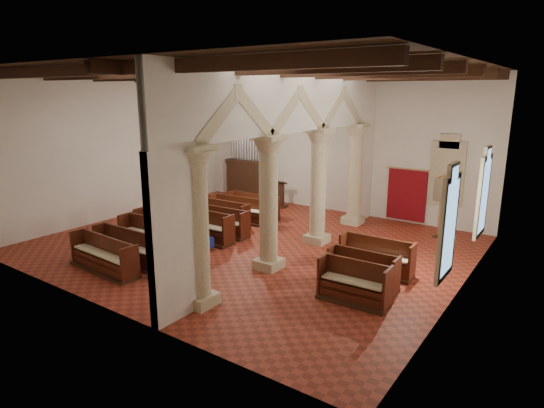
{
  "coord_description": "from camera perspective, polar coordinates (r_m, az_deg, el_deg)",
  "views": [
    {
      "loc": [
        9.39,
        -12.17,
        5.27
      ],
      "look_at": [
        0.53,
        0.5,
        1.46
      ],
      "focal_mm": 30.0,
      "sensor_mm": 36.0,
      "label": 1
    }
  ],
  "objects": [
    {
      "name": "arcade",
      "position": [
        14.44,
        3.02,
        7.05
      ],
      "size": [
        0.9,
        11.9,
        6.0
      ],
      "color": "beige",
      "rests_on": "floor"
    },
    {
      "name": "nave_pew_5",
      "position": [
        17.56,
        -7.45,
        -2.56
      ],
      "size": [
        3.11,
        0.83,
        1.04
      ],
      "rotation": [
        0.0,
        0.0,
        0.04
      ],
      "color": "#381F11",
      "rests_on": "floor"
    },
    {
      "name": "window_right_b",
      "position": [
        15.18,
        25.07,
        0.86
      ],
      "size": [
        0.03,
        1.0,
        2.2
      ],
      "primitive_type": "cube",
      "color": "#2B624A",
      "rests_on": "wall_right"
    },
    {
      "name": "floor",
      "position": [
        16.25,
        -2.55,
        -5.08
      ],
      "size": [
        14.0,
        14.0,
        0.0
      ],
      "primitive_type": "plane",
      "color": "maroon",
      "rests_on": "ground"
    },
    {
      "name": "aisle_pew_0",
      "position": [
        12.04,
        10.21,
        -10.38
      ],
      "size": [
        1.85,
        0.79,
        1.1
      ],
      "rotation": [
        0.0,
        0.0,
        0.03
      ],
      "color": "#381F11",
      "rests_on": "floor"
    },
    {
      "name": "nave_pew_1",
      "position": [
        15.26,
        -17.76,
        -5.67
      ],
      "size": [
        2.74,
        0.72,
        1.04
      ],
      "rotation": [
        0.0,
        0.0,
        -0.01
      ],
      "color": "#381F11",
      "rests_on": "floor"
    },
    {
      "name": "nave_pew_7",
      "position": [
        18.95,
        -3.79,
        -1.26
      ],
      "size": [
        3.04,
        0.89,
        1.02
      ],
      "rotation": [
        0.0,
        0.0,
        0.07
      ],
      "color": "#381F11",
      "rests_on": "floor"
    },
    {
      "name": "dossal_curtain",
      "position": [
        19.46,
        16.54,
        1.1
      ],
      "size": [
        1.8,
        0.07,
        2.17
      ],
      "color": "maroon",
      "rests_on": "floor"
    },
    {
      "name": "wall_front",
      "position": [
        11.46,
        -21.28,
        1.47
      ],
      "size": [
        14.0,
        0.02,
        6.0
      ],
      "primitive_type": "cube",
      "color": "beige",
      "rests_on": "floor"
    },
    {
      "name": "aisle_pew_1",
      "position": [
        12.91,
        11.26,
        -8.83
      ],
      "size": [
        1.96,
        0.74,
        1.04
      ],
      "rotation": [
        0.0,
        0.0,
        0.02
      ],
      "color": "#381F11",
      "rests_on": "floor"
    },
    {
      "name": "nave_pew_4",
      "position": [
        16.95,
        -9.56,
        -3.15
      ],
      "size": [
        3.2,
        0.79,
        1.11
      ],
      "rotation": [
        0.0,
        0.0,
        0.02
      ],
      "color": "#381F11",
      "rests_on": "floor"
    },
    {
      "name": "wall_right",
      "position": [
        12.61,
        23.46,
        2.33
      ],
      "size": [
        0.02,
        12.0,
        6.0
      ],
      "primitive_type": "cube",
      "color": "beige",
      "rests_on": "floor"
    },
    {
      "name": "nave_pew_3",
      "position": [
        16.64,
        -12.77,
        -3.63
      ],
      "size": [
        3.05,
        0.81,
        1.11
      ],
      "rotation": [
        0.0,
        0.0,
        0.03
      ],
      "color": "#381F11",
      "rests_on": "floor"
    },
    {
      "name": "ceiling_beams",
      "position": [
        15.38,
        -2.79,
        15.89
      ],
      "size": [
        13.8,
        11.8,
        0.3
      ],
      "primitive_type": null,
      "color": "#381F11",
      "rests_on": "wall_back"
    },
    {
      "name": "window_right_a",
      "position": [
        11.36,
        21.4,
        -2.81
      ],
      "size": [
        0.03,
        1.0,
        2.2
      ],
      "primitive_type": "cube",
      "color": "#2B624A",
      "rests_on": "wall_right"
    },
    {
      "name": "nave_pew_8",
      "position": [
        19.7,
        -2.38,
        -0.68
      ],
      "size": [
        2.5,
        0.75,
        0.99
      ],
      "rotation": [
        0.0,
        0.0,
        -0.04
      ],
      "color": "#381F11",
      "rests_on": "floor"
    },
    {
      "name": "hymnal_box_c",
      "position": [
        15.77,
        -8.01,
        -4.77
      ],
      "size": [
        0.37,
        0.32,
        0.34
      ],
      "primitive_type": "cube",
      "rotation": [
        0.0,
        0.0,
        -0.13
      ],
      "color": "navy",
      "rests_on": "floor"
    },
    {
      "name": "wall_back",
      "position": [
        20.58,
        7.65,
        7.41
      ],
      "size": [
        14.0,
        0.02,
        6.0
      ],
      "primitive_type": "cube",
      "color": "beige",
      "rests_on": "floor"
    },
    {
      "name": "nave_pew_0",
      "position": [
        14.69,
        -20.35,
        -6.62
      ],
      "size": [
        2.76,
        0.86,
        1.06
      ],
      "rotation": [
        0.0,
        0.0,
        -0.06
      ],
      "color": "#381F11",
      "rests_on": "floor"
    },
    {
      "name": "processional_banner",
      "position": [
        17.87,
        20.16,
        -1.49
      ],
      "size": [
        0.54,
        0.69,
        2.4
      ],
      "rotation": [
        0.0,
        0.0,
        -0.23
      ],
      "color": "#381F11",
      "rests_on": "floor"
    },
    {
      "name": "tube_heater_a",
      "position": [
        14.52,
        -16.09,
        -7.33
      ],
      "size": [
        0.88,
        0.13,
        0.09
      ],
      "primitive_type": "cylinder",
      "rotation": [
        0.0,
        1.57,
        -0.04
      ],
      "color": "white",
      "rests_on": "floor"
    },
    {
      "name": "nave_pew_6",
      "position": [
        18.49,
        -6.72,
        -1.69
      ],
      "size": [
        2.81,
        0.76,
        1.04
      ],
      "rotation": [
        0.0,
        0.0,
        0.02
      ],
      "color": "#381F11",
      "rests_on": "floor"
    },
    {
      "name": "pipe_organ",
      "position": [
        22.81,
        -3.17,
        4.0
      ],
      "size": [
        2.1,
        0.85,
        4.4
      ],
      "color": "#381F11",
      "rests_on": "floor"
    },
    {
      "name": "nave_pew_2",
      "position": [
        15.72,
        -13.81,
        -4.7
      ],
      "size": [
        3.43,
        0.96,
        1.14
      ],
      "rotation": [
        0.0,
        0.0,
        0.06
      ],
      "color": "#381F11",
      "rests_on": "floor"
    },
    {
      "name": "wall_left",
      "position": [
        20.54,
        -18.46,
        6.81
      ],
      "size": [
        0.02,
        12.0,
        6.0
      ],
      "primitive_type": "cube",
      "color": "beige",
      "rests_on": "floor"
    },
    {
      "name": "hymnal_box_a",
      "position": [
        13.83,
        -14.74,
        -7.9
      ],
      "size": [
        0.36,
        0.32,
        0.3
      ],
      "primitive_type": "cube",
      "rotation": [
        0.0,
        0.0,
        -0.28
      ],
      "color": "navy",
      "rests_on": "floor"
    },
    {
      "name": "lectern",
      "position": [
        21.24,
        1.13,
        1.0
      ],
      "size": [
        0.56,
        0.57,
        1.31
      ],
      "rotation": [
        0.0,
        0.0,
        0.08
      ],
      "color": "#311A0F",
      "rests_on": "floor"
    },
    {
      "name": "aisle_pew_2",
      "position": [
        13.98,
        12.91,
        -7.07
      ],
      "size": [
        2.21,
        0.78,
        1.08
      ],
      "rotation": [
        0.0,
        0.0,
        0.03
      ],
      "color": "#381F11",
      "rests_on": "floor"
    },
    {
      "name": "ceiling",
      "position": [
        15.39,
        -2.8,
        16.56
      ],
      "size": [
        14.0,
        14.0,
        0.0
      ],
      "primitive_type": "plane",
      "rotation": [
        3.14,
        0.0,
        0.0
      ],
      "color": "#322210",
      "rests_on": "wall_back"
    },
    {
      "name": "hymnal_box_b",
      "position": [
        16.03,
        -10.79,
        -4.54
      ],
      "size": [
        0.43,
        0.39,
        0.36
      ],
      "primitive_type": "cube",
      "rotation": [
        0.0,
        0.0,
        -0.31
      ],
      "color": "navy",
      "rests_on": "floor"
    },
    {
      "name": "window_back",
      "position": [
        18.92,
        21.12,
        3.59
      ],
      "size": [
        1.0,
        0.03,
        2.2
      ],
      "primitive_type": "cube",
      "color": "#2B624A",
      "rests_on": "wall_back"
    },
    {
      "name": "tube_heater_b",
      "position": [
        15.27,
        -14.36,
        -6.15
      ],
      "size": [
        0.88,
        0.2,
        0.09
      ],
      "primitive_type": "cylinder",
      "rotation": [
        0.0,
        1.57,
        -0.13
      ],
      "color": "silver",
      "rests_on": "floor"
    }
  ]
}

